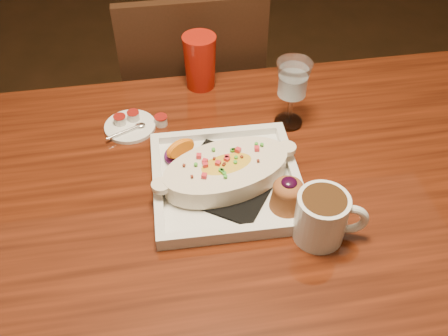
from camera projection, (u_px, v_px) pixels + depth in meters
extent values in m
cube|color=#60210D|center=(225.00, 206.00, 1.02)|extent=(1.50, 0.90, 0.04)
cylinder|color=black|center=(408.00, 171.00, 1.62)|extent=(0.07, 0.07, 0.71)
cube|color=black|center=(191.00, 108.00, 1.71)|extent=(0.42, 0.42, 0.04)
cylinder|color=black|center=(230.00, 122.00, 2.01)|extent=(0.04, 0.04, 0.45)
cylinder|color=black|center=(146.00, 131.00, 1.97)|extent=(0.04, 0.04, 0.45)
cylinder|color=black|center=(247.00, 182.00, 1.77)|extent=(0.04, 0.04, 0.45)
cylinder|color=black|center=(151.00, 194.00, 1.73)|extent=(0.04, 0.04, 0.45)
cube|color=black|center=(195.00, 78.00, 1.40)|extent=(0.40, 0.03, 0.46)
cube|color=white|center=(226.00, 183.00, 1.03)|extent=(0.31, 0.31, 0.01)
cube|color=black|center=(226.00, 180.00, 1.03)|extent=(0.26, 0.26, 0.01)
ellipsoid|color=gold|center=(226.00, 171.00, 1.01)|extent=(0.25, 0.17, 0.04)
ellipsoid|color=#5B1453|center=(179.00, 155.00, 1.07)|extent=(0.07, 0.07, 0.02)
cone|color=brown|center=(287.00, 197.00, 0.96)|extent=(0.07, 0.07, 0.05)
ellipsoid|color=brown|center=(288.00, 188.00, 0.94)|extent=(0.06, 0.06, 0.03)
ellipsoid|color=black|center=(289.00, 183.00, 0.93)|extent=(0.03, 0.03, 0.01)
cylinder|color=white|center=(321.00, 217.00, 0.91)|extent=(0.10, 0.10, 0.10)
cylinder|color=#311C0D|center=(324.00, 202.00, 0.88)|extent=(0.08, 0.08, 0.02)
torus|color=white|center=(349.00, 219.00, 0.91)|extent=(0.07, 0.03, 0.07)
cylinder|color=silver|center=(288.00, 122.00, 1.18)|extent=(0.07, 0.07, 0.01)
cylinder|color=silver|center=(290.00, 109.00, 1.15)|extent=(0.01, 0.01, 0.08)
cone|color=silver|center=(293.00, 80.00, 1.09)|extent=(0.08, 0.08, 0.09)
cylinder|color=white|center=(130.00, 126.00, 1.16)|extent=(0.12, 0.12, 0.01)
cylinder|color=silver|center=(120.00, 120.00, 1.16)|extent=(0.03, 0.03, 0.02)
cylinder|color=maroon|center=(119.00, 116.00, 1.15)|extent=(0.03, 0.03, 0.00)
cylinder|color=silver|center=(133.00, 116.00, 1.17)|extent=(0.03, 0.03, 0.02)
cylinder|color=maroon|center=(133.00, 112.00, 1.16)|extent=(0.03, 0.03, 0.00)
cylinder|color=silver|center=(161.00, 121.00, 1.17)|extent=(0.03, 0.03, 0.02)
cylinder|color=maroon|center=(161.00, 117.00, 1.16)|extent=(0.03, 0.03, 0.00)
cone|color=#A4170B|center=(200.00, 62.00, 1.24)|extent=(0.08, 0.08, 0.14)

